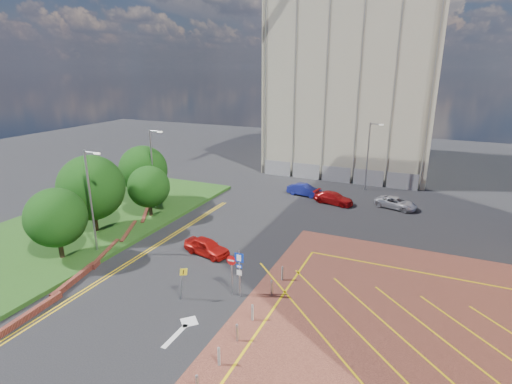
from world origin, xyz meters
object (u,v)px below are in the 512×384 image
Objects in this scene: warning_sign at (182,280)px; car_blue_back at (304,190)px; sign_cluster at (236,268)px; tree_c at (149,187)px; car_silver_back at (396,203)px; lamp_left_far at (153,166)px; car_red_back at (334,198)px; car_red_left at (207,247)px; lamp_left_near at (91,198)px; tree_b at (91,188)px; tree_d at (143,170)px; tree_a at (56,218)px; lamp_back at (368,154)px.

car_blue_back is (0.59, 23.76, -0.78)m from warning_sign.
tree_c is at bearing 146.84° from sign_cluster.
tree_c is 1.15× the size of car_silver_back.
car_blue_back is at bearing 41.45° from lamp_left_far.
car_red_left is at bearing 170.34° from car_red_back.
lamp_left_near is at bearing 164.15° from warning_sign.
tree_b reaches higher than car_red_left.
tree_d is at bearing 110.35° from lamp_left_near.
lamp_left_far reaches higher than tree_a.
tree_d is 2.44m from lamp_left_far.
tree_b is at bearing 103.75° from car_red_left.
sign_cluster reaches higher than car_red_left.
tree_d reaches higher than car_red_back.
car_red_left is at bearing 137.67° from sign_cluster.
warning_sign is at bearing -172.89° from car_blue_back.
lamp_left_far is at bearing 81.23° from tree_b.
car_red_back is (-2.36, -6.52, -3.73)m from lamp_back.
car_red_left reaches higher than car_silver_back.
tree_c is 17.52m from car_blue_back.
lamp_left_far is (-0.92, 2.00, 1.47)m from tree_c.
car_blue_back is at bearing 79.62° from car_red_back.
warning_sign is at bearing -15.85° from lamp_left_near.
warning_sign is 25.71m from car_silver_back.
car_red_back is at bearing -9.25° from car_red_left.
lamp_left_far is 1.00× the size of lamp_back.
lamp_back reaches higher than tree_a.
tree_c is 2.65m from lamp_left_far.
lamp_left_far is at bearing 132.77° from warning_sign.
lamp_back is at bearing 49.59° from tree_b.
tree_d is 17.89m from car_blue_back.
car_red_back is at bearing 79.05° from warning_sign.
warning_sign is at bearing 171.83° from car_silver_back.
lamp_back is (18.08, 28.00, 0.86)m from tree_a.
tree_d is 11.76m from lamp_left_near.
car_red_left is 0.90× the size of car_red_back.
sign_cluster is at bearing -36.82° from lamp_left_far.
car_blue_back is (12.00, 22.97, -2.85)m from tree_a.
tree_d reaches higher than sign_cluster.
lamp_left_near is at bearing -69.65° from tree_d.
sign_cluster is at bearing -33.16° from tree_c.
car_silver_back is (10.61, 23.41, -0.84)m from warning_sign.
tree_b is at bearing -130.41° from lamp_back.
tree_b is at bearing -82.87° from tree_d.
lamp_left_near is at bearing 51.70° from tree_a.
tree_c is 4.30m from tree_d.
lamp_back reaches higher than car_blue_back.
car_red_left is at bearing -110.77° from lamp_back.
warning_sign is (11.41, -0.79, -2.07)m from tree_a.
sign_cluster is 3.43m from warning_sign.
tree_c is at bearing 135.32° from warning_sign.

